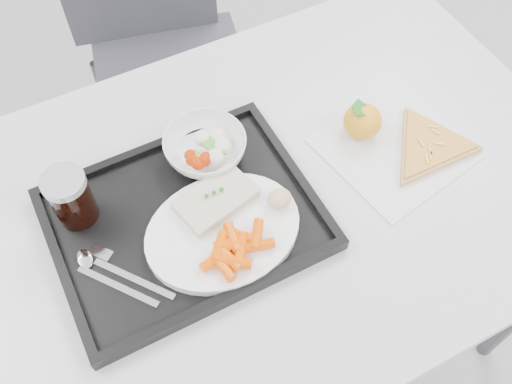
% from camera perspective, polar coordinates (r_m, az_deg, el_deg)
% --- Properties ---
extents(table, '(1.20, 0.80, 0.75)m').
position_cam_1_polar(table, '(1.09, 0.98, -1.78)').
color(table, silver).
rests_on(table, ground).
extents(chair, '(0.51, 0.51, 0.93)m').
position_cam_1_polar(chair, '(1.65, -9.74, 15.13)').
color(chair, '#33323A').
rests_on(chair, ground).
extents(tray, '(0.45, 0.35, 0.03)m').
position_cam_1_polar(tray, '(1.00, -7.12, -2.81)').
color(tray, black).
rests_on(tray, table).
extents(dinner_plate, '(0.27, 0.27, 0.02)m').
position_cam_1_polar(dinner_plate, '(0.97, -3.33, -3.93)').
color(dinner_plate, white).
rests_on(dinner_plate, tray).
extents(fish_fillet, '(0.15, 0.11, 0.03)m').
position_cam_1_polar(fish_fillet, '(0.98, -4.07, -0.69)').
color(fish_fillet, beige).
rests_on(fish_fillet, dinner_plate).
extents(bread_roll, '(0.05, 0.05, 0.03)m').
position_cam_1_polar(bread_roll, '(0.97, 2.36, -0.65)').
color(bread_roll, '#E7BC81').
rests_on(bread_roll, dinner_plate).
extents(salad_bowl, '(0.15, 0.15, 0.05)m').
position_cam_1_polar(salad_bowl, '(1.05, -5.10, 4.46)').
color(salad_bowl, white).
rests_on(salad_bowl, tray).
extents(cola_glass, '(0.07, 0.07, 0.11)m').
position_cam_1_polar(cola_glass, '(0.99, -18.05, -0.49)').
color(cola_glass, black).
rests_on(cola_glass, tray).
extents(cutlery, '(0.13, 0.16, 0.01)m').
position_cam_1_polar(cutlery, '(0.97, -14.38, -7.75)').
color(cutlery, silver).
rests_on(cutlery, tray).
extents(napkin, '(0.29, 0.28, 0.00)m').
position_cam_1_polar(napkin, '(1.12, 13.67, 4.32)').
color(napkin, silver).
rests_on(napkin, table).
extents(tangerine, '(0.08, 0.08, 0.07)m').
position_cam_1_polar(tangerine, '(1.11, 10.61, 6.96)').
color(tangerine, '#E65308').
rests_on(tangerine, napkin).
extents(pizza_slice, '(0.30, 0.30, 0.02)m').
position_cam_1_polar(pizza_slice, '(1.13, 16.96, 4.41)').
color(pizza_slice, tan).
rests_on(pizza_slice, napkin).
extents(carrot_pile, '(0.13, 0.09, 0.02)m').
position_cam_1_polar(carrot_pile, '(0.93, -2.22, -5.65)').
color(carrot_pile, '#E85001').
rests_on(carrot_pile, dinner_plate).
extents(salad_contents, '(0.09, 0.08, 0.03)m').
position_cam_1_polar(salad_contents, '(1.03, -4.62, 4.23)').
color(salad_contents, '#A82200').
rests_on(salad_contents, salad_bowl).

